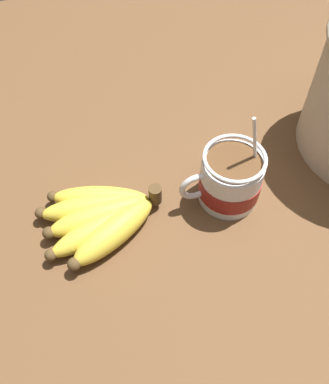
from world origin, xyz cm
name	(u,v)px	position (x,y,z in cm)	size (l,w,h in cm)	color
table	(203,188)	(0.00, 0.00, 1.83)	(130.12, 130.12, 3.66)	brown
coffee_mug	(230,180)	(-2.37, 3.94, 7.86)	(13.02, 9.45, 16.38)	silver
banana_bunch	(102,216)	(17.31, 3.28, 5.68)	(18.86, 16.08, 4.46)	#4C381E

